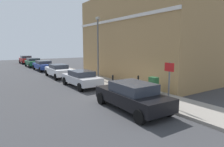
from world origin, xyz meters
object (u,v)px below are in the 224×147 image
object	(u,v)px
car_black	(132,95)
car_red	(26,59)
car_green	(33,62)
car_blue	(43,65)
lamppost	(98,45)
street_sign	(169,78)
bollard_far_kerb	(113,81)
bollard_near_cabinet	(138,82)
car_silver	(81,78)
car_white	(58,70)
utility_cabinet	(153,87)

from	to	relation	value
car_black	car_red	xyz separation A→B (m)	(-0.00, 30.57, 0.01)
car_green	car_blue	bearing A→B (deg)	-179.28
car_blue	lamppost	xyz separation A→B (m)	(2.48, -10.48, 2.60)
car_red	lamppost	bearing A→B (deg)	-174.13
car_green	street_sign	size ratio (longest dim) A/B	1.72
car_black	bollard_far_kerb	size ratio (longest dim) A/B	4.31
bollard_near_cabinet	street_sign	bearing A→B (deg)	-107.40
car_silver	street_sign	size ratio (longest dim) A/B	1.81
car_white	car_red	xyz separation A→B (m)	(-0.13, 18.34, 0.04)
bollard_near_cabinet	street_sign	world-z (taller)	street_sign
car_blue	lamppost	distance (m)	11.07
bollard_far_kerb	lamppost	xyz separation A→B (m)	(1.18, 4.26, 2.60)
car_silver	car_black	bearing A→B (deg)	177.44
car_black	car_green	distance (m)	24.17
street_sign	lamppost	bearing A→B (deg)	83.71
car_red	street_sign	bearing A→B (deg)	-177.97
car_silver	bollard_near_cabinet	bearing A→B (deg)	-146.62
car_black	car_blue	bearing A→B (deg)	0.59
bollard_far_kerb	street_sign	distance (m)	5.06
bollard_near_cabinet	car_white	bearing A→B (deg)	105.83
utility_cabinet	street_sign	world-z (taller)	street_sign
bollard_far_kerb	car_red	bearing A→B (deg)	93.24
car_red	bollard_far_kerb	world-z (taller)	car_red
car_white	street_sign	bearing A→B (deg)	-172.92
car_blue	street_sign	bearing A→B (deg)	-177.42
car_silver	car_white	size ratio (longest dim) A/B	0.93
car_silver	bollard_near_cabinet	world-z (taller)	car_silver
car_black	bollard_near_cabinet	world-z (taller)	car_black
lamppost	bollard_far_kerb	bearing A→B (deg)	-105.44
car_green	bollard_near_cabinet	xyz separation A→B (m)	(2.81, -21.43, -0.03)
car_white	bollard_far_kerb	distance (m)	8.33
car_silver	utility_cabinet	bearing A→B (deg)	-156.03
car_white	car_blue	size ratio (longest dim) A/B	1.02
car_black	car_green	xyz separation A→B (m)	(0.01, 24.17, -0.02)
car_silver	street_sign	bearing A→B (deg)	-169.91
car_red	bollard_near_cabinet	distance (m)	27.97
car_green	bollard_near_cabinet	size ratio (longest dim) A/B	3.80
bollard_near_cabinet	bollard_far_kerb	distance (m)	1.84
car_black	car_red	bearing A→B (deg)	1.19
bollard_far_kerb	car_black	bearing A→B (deg)	-110.45
car_green	bollard_far_kerb	distance (m)	20.21
lamppost	car_green	bearing A→B (deg)	99.54
car_red	bollard_far_kerb	bearing A→B (deg)	-177.75
car_blue	car_silver	bearing A→B (deg)	178.21
car_green	utility_cabinet	xyz separation A→B (m)	(2.71, -23.03, -0.05)
car_green	bollard_near_cabinet	bearing A→B (deg)	-173.82
car_black	utility_cabinet	world-z (taller)	car_black
car_silver	car_white	world-z (taller)	car_white
car_red	bollard_near_cabinet	bearing A→B (deg)	-175.21
bollard_far_kerb	bollard_near_cabinet	bearing A→B (deg)	-44.22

